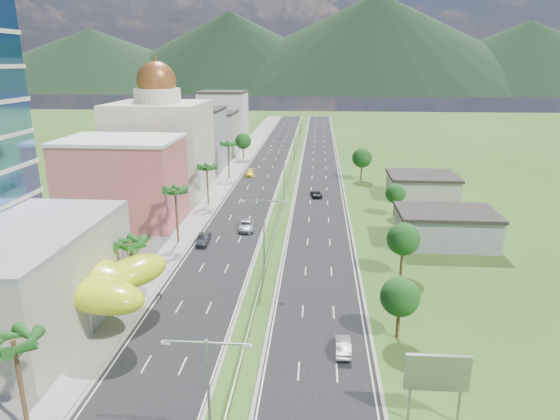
# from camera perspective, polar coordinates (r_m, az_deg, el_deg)

# --- Properties ---
(ground) EXTENTS (500.00, 500.00, 0.00)m
(ground) POSITION_cam_1_polar(r_m,az_deg,el_deg) (61.00, -2.82, -11.32)
(ground) COLOR #2D5119
(ground) RESTS_ON ground
(road_left) EXTENTS (11.00, 260.00, 0.04)m
(road_left) POSITION_cam_1_polar(r_m,az_deg,el_deg) (146.97, -1.38, 5.41)
(road_left) COLOR black
(road_left) RESTS_ON ground
(road_right) EXTENTS (11.00, 260.00, 0.04)m
(road_right) POSITION_cam_1_polar(r_m,az_deg,el_deg) (146.25, 4.50, 5.31)
(road_right) COLOR black
(road_right) RESTS_ON ground
(sidewalk_left) EXTENTS (7.00, 260.00, 0.12)m
(sidewalk_left) POSITION_cam_1_polar(r_m,az_deg,el_deg) (148.21, -5.05, 5.46)
(sidewalk_left) COLOR gray
(sidewalk_left) RESTS_ON ground
(median_guardrail) EXTENTS (0.10, 216.06, 0.76)m
(median_guardrail) POSITION_cam_1_polar(r_m,az_deg,el_deg) (128.70, 1.15, 4.07)
(median_guardrail) COLOR gray
(median_guardrail) RESTS_ON ground
(streetlight_median_a) EXTENTS (6.04, 0.25, 11.00)m
(streetlight_median_a) POSITION_cam_1_polar(r_m,az_deg,el_deg) (36.52, -8.15, -20.23)
(streetlight_median_a) COLOR gray
(streetlight_median_a) RESTS_ON ground
(streetlight_median_b) EXTENTS (6.04, 0.25, 11.00)m
(streetlight_median_b) POSITION_cam_1_polar(r_m,az_deg,el_deg) (67.45, -1.85, -2.26)
(streetlight_median_b) COLOR gray
(streetlight_median_b) RESTS_ON ground
(streetlight_median_c) EXTENTS (6.04, 0.25, 11.00)m
(streetlight_median_c) POSITION_cam_1_polar(r_m,az_deg,el_deg) (105.95, 0.48, 4.73)
(streetlight_median_c) COLOR gray
(streetlight_median_c) RESTS_ON ground
(streetlight_median_d) EXTENTS (6.04, 0.25, 11.00)m
(streetlight_median_d) POSITION_cam_1_polar(r_m,az_deg,el_deg) (150.20, 1.67, 8.26)
(streetlight_median_d) COLOR gray
(streetlight_median_d) RESTS_ON ground
(streetlight_median_e) EXTENTS (6.04, 0.25, 11.00)m
(streetlight_median_e) POSITION_cam_1_polar(r_m,az_deg,el_deg) (194.79, 2.33, 10.17)
(streetlight_median_e) COLOR gray
(streetlight_median_e) RESTS_ON ground
(lime_canopy) EXTENTS (18.00, 15.00, 7.40)m
(lime_canopy) POSITION_cam_1_polar(r_m,az_deg,el_deg) (61.08, -22.51, -7.42)
(lime_canopy) COLOR #BFDB15
(lime_canopy) RESTS_ON ground
(pink_shophouse) EXTENTS (20.00, 15.00, 15.00)m
(pink_shophouse) POSITION_cam_1_polar(r_m,az_deg,el_deg) (94.72, -17.48, 2.99)
(pink_shophouse) COLOR #C2594F
(pink_shophouse) RESTS_ON ground
(domed_building) EXTENTS (20.00, 20.00, 28.70)m
(domed_building) POSITION_cam_1_polar(r_m,az_deg,el_deg) (115.26, -13.49, 7.58)
(domed_building) COLOR #BEB79E
(domed_building) RESTS_ON ground
(midrise_grey) EXTENTS (16.00, 15.00, 16.00)m
(midrise_grey) POSITION_cam_1_polar(r_m,az_deg,el_deg) (139.24, -9.91, 7.88)
(midrise_grey) COLOR gray
(midrise_grey) RESTS_ON ground
(midrise_beige) EXTENTS (16.00, 15.00, 13.00)m
(midrise_beige) POSITION_cam_1_polar(r_m,az_deg,el_deg) (160.65, -7.98, 8.56)
(midrise_beige) COLOR #B0A691
(midrise_beige) RESTS_ON ground
(midrise_white) EXTENTS (16.00, 15.00, 18.00)m
(midrise_white) POSITION_cam_1_polar(r_m,az_deg,el_deg) (182.71, -6.48, 10.36)
(midrise_white) COLOR silver
(midrise_white) RESTS_ON ground
(billboard) EXTENTS (5.20, 0.35, 6.20)m
(billboard) POSITION_cam_1_polar(r_m,az_deg,el_deg) (44.01, 17.51, -17.50)
(billboard) COLOR gray
(billboard) RESTS_ON ground
(shed_near) EXTENTS (15.00, 10.00, 5.00)m
(shed_near) POSITION_cam_1_polar(r_m,az_deg,el_deg) (85.26, 18.40, -2.06)
(shed_near) COLOR gray
(shed_near) RESTS_ON ground
(shed_far) EXTENTS (14.00, 12.00, 4.40)m
(shed_far) POSITION_cam_1_polar(r_m,az_deg,el_deg) (113.93, 15.90, 2.59)
(shed_far) COLOR #B0A691
(shed_far) RESTS_ON ground
(palm_tree_a) EXTENTS (3.60, 3.60, 9.10)m
(palm_tree_a) POSITION_cam_1_polar(r_m,az_deg,el_deg) (43.80, -28.13, -13.49)
(palm_tree_a) COLOR #47301C
(palm_tree_a) RESTS_ON ground
(palm_tree_b) EXTENTS (3.60, 3.60, 8.10)m
(palm_tree_b) POSITION_cam_1_polar(r_m,az_deg,el_deg) (63.59, -16.71, -3.87)
(palm_tree_b) COLOR #47301C
(palm_tree_b) RESTS_ON ground
(palm_tree_c) EXTENTS (3.60, 3.60, 9.60)m
(palm_tree_c) POSITION_cam_1_polar(r_m,az_deg,el_deg) (81.25, -11.88, 1.96)
(palm_tree_c) COLOR #47301C
(palm_tree_c) RESTS_ON ground
(palm_tree_d) EXTENTS (3.60, 3.60, 8.60)m
(palm_tree_d) POSITION_cam_1_polar(r_m,az_deg,el_deg) (103.15, -8.36, 4.68)
(palm_tree_d) COLOR #47301C
(palm_tree_d) RESTS_ON ground
(palm_tree_e) EXTENTS (3.60, 3.60, 9.40)m
(palm_tree_e) POSITION_cam_1_polar(r_m,az_deg,el_deg) (127.11, -5.93, 7.36)
(palm_tree_e) COLOR #47301C
(palm_tree_e) RESTS_ON ground
(leafy_tree_lfar) EXTENTS (4.90, 4.90, 8.05)m
(leafy_tree_lfar) POSITION_cam_1_polar(r_m,az_deg,el_deg) (151.89, -4.24, 7.87)
(leafy_tree_lfar) COLOR #47301C
(leafy_tree_lfar) RESTS_ON ground
(leafy_tree_ra) EXTENTS (4.20, 4.20, 6.90)m
(leafy_tree_ra) POSITION_cam_1_polar(r_m,az_deg,el_deg) (54.70, 13.54, -9.65)
(leafy_tree_ra) COLOR #47301C
(leafy_tree_ra) RESTS_ON ground
(leafy_tree_rb) EXTENTS (4.55, 4.55, 7.47)m
(leafy_tree_rb) POSITION_cam_1_polar(r_m,az_deg,el_deg) (70.51, 13.91, -3.26)
(leafy_tree_rb) COLOR #47301C
(leafy_tree_rb) RESTS_ON ground
(leafy_tree_rc) EXTENTS (3.85, 3.85, 6.33)m
(leafy_tree_rc) POSITION_cam_1_polar(r_m,az_deg,el_deg) (97.67, 13.06, 1.84)
(leafy_tree_rc) COLOR #47301C
(leafy_tree_rc) RESTS_ON ground
(leafy_tree_rd) EXTENTS (4.90, 4.90, 8.05)m
(leafy_tree_rd) POSITION_cam_1_polar(r_m,az_deg,el_deg) (126.04, 9.35, 5.89)
(leafy_tree_rd) COLOR #47301C
(leafy_tree_rd) RESTS_ON ground
(mountain_ridge) EXTENTS (860.00, 140.00, 90.00)m
(mountain_ridge) POSITION_cam_1_polar(r_m,az_deg,el_deg) (507.02, 10.66, 13.10)
(mountain_ridge) COLOR black
(mountain_ridge) RESTS_ON ground
(car_dark_left) EXTENTS (1.93, 5.01, 1.63)m
(car_dark_left) POSITION_cam_1_polar(r_m,az_deg,el_deg) (82.14, -8.73, -3.29)
(car_dark_left) COLOR black
(car_dark_left) RESTS_ON road_left
(car_silver_mid_left) EXTENTS (3.20, 5.97, 1.59)m
(car_silver_mid_left) POSITION_cam_1_polar(r_m,az_deg,el_deg) (88.09, -3.88, -1.77)
(car_silver_mid_left) COLOR #9FA2A6
(car_silver_mid_left) RESTS_ON road_left
(car_yellow_far_left) EXTENTS (2.09, 5.09, 1.47)m
(car_yellow_far_left) POSITION_cam_1_polar(r_m,az_deg,el_deg) (130.23, -3.45, 4.26)
(car_yellow_far_left) COLOR yellow
(car_yellow_far_left) RESTS_ON road_left
(car_silver_right) EXTENTS (1.58, 4.36, 1.43)m
(car_silver_right) POSITION_cam_1_polar(r_m,az_deg,el_deg) (53.03, 7.22, -15.15)
(car_silver_right) COLOR #A0A1A7
(car_silver_right) RESTS_ON road_right
(car_dark_far_right) EXTENTS (2.83, 4.90, 1.28)m
(car_dark_far_right) POSITION_cam_1_polar(r_m,az_deg,el_deg) (109.79, 4.16, 1.86)
(car_dark_far_right) COLOR black
(car_dark_far_right) RESTS_ON road_right
(motorcycle) EXTENTS (0.72, 2.18, 1.38)m
(motorcycle) POSITION_cam_1_polar(r_m,az_deg,el_deg) (64.69, -13.67, -9.37)
(motorcycle) COLOR black
(motorcycle) RESTS_ON road_left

